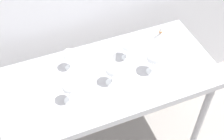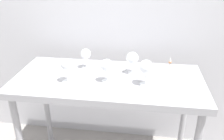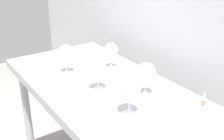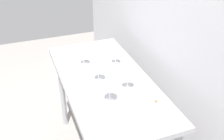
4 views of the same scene
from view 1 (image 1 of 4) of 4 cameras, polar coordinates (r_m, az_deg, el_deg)
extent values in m
cube|color=#A4A4AA|center=(2.01, -0.72, -1.34)|extent=(1.40, 0.64, 0.04)
cube|color=#A4A4AA|center=(1.83, 3.05, -8.59)|extent=(1.40, 0.01, 0.05)
cylinder|color=#A4A4AA|center=(2.46, 15.87, -8.24)|extent=(0.05, 0.05, 0.86)
cylinder|color=#A4A4AA|center=(2.48, -16.99, -8.10)|extent=(0.05, 0.05, 0.86)
cylinder|color=#A4A4AA|center=(2.71, 10.03, 0.08)|extent=(0.05, 0.05, 0.86)
cylinder|color=white|center=(2.10, 2.58, 2.28)|extent=(0.06, 0.06, 0.00)
cylinder|color=white|center=(2.07, 2.61, 3.10)|extent=(0.01, 0.01, 0.08)
sphere|color=white|center=(2.02, 2.69, 4.70)|extent=(0.09, 0.09, 0.09)
cylinder|color=maroon|center=(2.03, 2.67, 4.37)|extent=(0.07, 0.07, 0.02)
cylinder|color=white|center=(1.88, -7.51, -5.52)|extent=(0.08, 0.08, 0.00)
cylinder|color=white|center=(1.84, -7.66, -4.60)|extent=(0.01, 0.01, 0.09)
sphere|color=white|center=(1.78, -7.92, -2.97)|extent=(0.08, 0.08, 0.08)
cylinder|color=maroon|center=(1.79, -7.88, -3.26)|extent=(0.06, 0.06, 0.02)
cylinder|color=white|center=(1.95, -0.02, -2.25)|extent=(0.08, 0.08, 0.00)
cylinder|color=white|center=(1.92, -0.02, -1.40)|extent=(0.01, 0.01, 0.08)
sphere|color=white|center=(1.86, -0.02, 0.21)|extent=(0.09, 0.09, 0.09)
cylinder|color=maroon|center=(1.87, -0.02, -0.11)|extent=(0.06, 0.06, 0.02)
cylinder|color=white|center=(2.03, 7.22, -0.25)|extent=(0.07, 0.07, 0.00)
cylinder|color=white|center=(2.00, 7.35, 0.67)|extent=(0.01, 0.01, 0.09)
sphere|color=white|center=(1.93, 7.59, 2.42)|extent=(0.10, 0.10, 0.10)
cylinder|color=maroon|center=(1.95, 7.54, 2.07)|extent=(0.07, 0.07, 0.03)
cylinder|color=white|center=(2.05, -7.47, 0.41)|extent=(0.07, 0.07, 0.00)
cylinder|color=white|center=(2.02, -7.59, 1.24)|extent=(0.01, 0.01, 0.08)
sphere|color=white|center=(1.97, -7.80, 2.75)|extent=(0.08, 0.08, 0.08)
cylinder|color=maroon|center=(1.98, -7.76, 2.46)|extent=(0.06, 0.06, 0.02)
cube|color=white|center=(1.99, -12.22, -2.40)|extent=(0.25, 0.30, 0.00)
cube|color=white|center=(2.07, -1.99, 1.49)|extent=(0.27, 0.29, 0.00)
cone|color=silver|center=(2.23, 8.67, 6.09)|extent=(0.10, 0.10, 0.07)
cylinder|color=#C17F4C|center=(2.21, 8.79, 6.89)|extent=(0.02, 0.02, 0.01)
cone|color=silver|center=(2.19, 8.87, 7.44)|extent=(0.02, 0.02, 0.04)
camera|label=2|loc=(1.05, 58.64, -28.77)|focal=38.45mm
camera|label=3|loc=(1.86, 44.86, 7.01)|focal=46.73mm
camera|label=4|loc=(2.28, 55.63, 20.61)|focal=44.03mm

